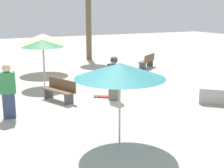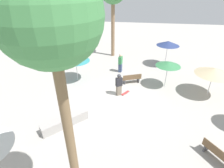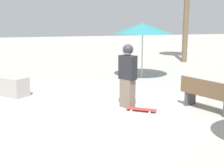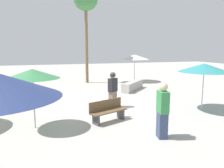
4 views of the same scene
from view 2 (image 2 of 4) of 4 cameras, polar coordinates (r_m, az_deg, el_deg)
name	(u,v)px [view 2 (image 2 of 4)]	position (r m, az deg, el deg)	size (l,w,h in m)	color
ground_plane	(119,98)	(12.99, 2.22, -4.48)	(60.00, 60.00, 0.00)	#ADA8A0
skater_main	(119,84)	(12.85, 2.27, 0.04)	(0.47, 0.53, 1.74)	#726656
skateboard	(125,93)	(13.47, 4.41, -2.90)	(0.77, 0.62, 0.07)	red
concrete_ledge	(65,122)	(10.83, -15.09, -11.78)	(2.39, 2.34, 0.60)	#A8A39E
bench_near	(219,154)	(10.07, 31.51, -18.96)	(1.55, 1.30, 0.85)	#47474C
bench_far	(132,79)	(14.76, 6.42, 1.77)	(1.00, 1.65, 0.85)	#47474C
shade_umbrella_navy	(168,43)	(18.29, 17.86, 12.54)	(2.20, 2.20, 2.55)	#B7B7BC
shade_umbrella_tan	(214,71)	(14.34, 30.43, 3.61)	(2.58, 2.58, 2.20)	#B7B7BC
shade_umbrella_green	(168,64)	(14.20, 17.90, 6.28)	(1.92, 1.92, 2.16)	#B7B7BC
shade_umbrella_teal	(76,59)	(14.81, -11.80, 8.09)	(2.33, 2.33, 2.19)	#B7B7BC
palm_tree_far_back	(51,26)	(3.48, -19.35, 17.38)	(1.97, 1.97, 7.80)	brown
bystander_watching	(120,63)	(16.51, 2.75, 6.89)	(0.54, 0.37, 1.81)	#38476B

